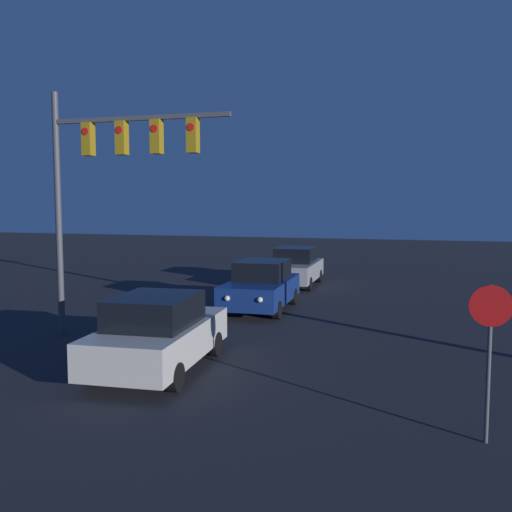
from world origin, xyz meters
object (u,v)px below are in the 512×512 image
at_px(car_mid, 261,286).
at_px(car_far, 295,267).
at_px(traffic_signal_mast, 107,166).
at_px(car_near, 158,333).
at_px(stop_sign, 490,335).

relative_size(car_mid, car_far, 1.00).
bearing_deg(traffic_signal_mast, car_near, -41.85).
distance_m(car_mid, traffic_signal_mast, 7.24).
xyz_separation_m(car_near, car_far, (0.03, 13.89, 0.00)).
height_order(traffic_signal_mast, stop_sign, traffic_signal_mast).
bearing_deg(car_mid, car_near, 86.50).
xyz_separation_m(car_near, stop_sign, (6.81, -2.10, 0.90)).
distance_m(car_mid, stop_sign, 11.88).
bearing_deg(traffic_signal_mast, car_far, 76.75).
distance_m(car_near, car_far, 13.89).
bearing_deg(traffic_signal_mast, car_mid, 61.61).
xyz_separation_m(car_near, traffic_signal_mast, (-2.68, 2.40, 3.97)).
height_order(car_near, traffic_signal_mast, traffic_signal_mast).
distance_m(car_far, traffic_signal_mast, 12.46).
bearing_deg(car_near, car_mid, 84.55).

